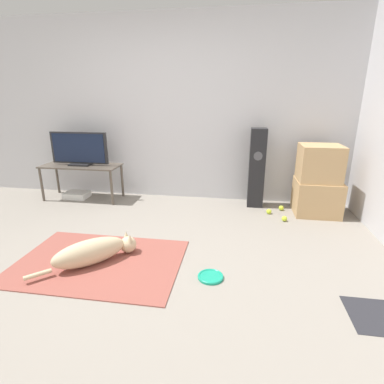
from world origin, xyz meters
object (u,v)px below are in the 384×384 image
at_px(frisbee, 211,277).
at_px(cardboard_box_upper, 320,163).
at_px(dog, 94,251).
at_px(tv, 79,149).
at_px(cardboard_box_lower, 317,197).
at_px(tennis_ball_by_boxes, 269,211).
at_px(game_console, 77,195).
at_px(tv_stand, 81,169).
at_px(tennis_ball_loose_on_carpet, 281,208).
at_px(tennis_ball_near_speaker, 284,219).
at_px(floor_speaker, 257,168).

bearing_deg(frisbee, cardboard_box_upper, 54.66).
bearing_deg(dog, tv, 120.56).
bearing_deg(cardboard_box_lower, tv, 178.49).
bearing_deg(cardboard_box_lower, tennis_ball_by_boxes, -168.68).
xyz_separation_m(frisbee, game_console, (-2.21, 1.78, 0.03)).
bearing_deg(dog, game_console, 123.49).
height_order(tv_stand, game_console, tv_stand).
xyz_separation_m(cardboard_box_lower, tennis_ball_loose_on_carpet, (-0.42, 0.04, -0.19)).
xyz_separation_m(cardboard_box_lower, tv, (-3.30, 0.09, 0.52)).
bearing_deg(frisbee, tennis_ball_by_boxes, 68.66).
relative_size(tennis_ball_by_boxes, tennis_ball_loose_on_carpet, 1.00).
xyz_separation_m(tv_stand, tennis_ball_by_boxes, (2.70, -0.20, -0.42)).
bearing_deg(tennis_ball_near_speaker, tv, 171.55).
distance_m(cardboard_box_lower, tennis_ball_by_boxes, 0.64).
xyz_separation_m(frisbee, floor_speaker, (0.44, 1.87, 0.52)).
bearing_deg(cardboard_box_upper, floor_speaker, 166.12).
relative_size(frisbee, game_console, 0.65).
bearing_deg(game_console, floor_speaker, 1.90).
xyz_separation_m(dog, tennis_ball_loose_on_carpet, (1.86, 1.66, -0.09)).
bearing_deg(tv, game_console, 177.64).
xyz_separation_m(frisbee, tennis_ball_near_speaker, (0.78, 1.35, 0.02)).
distance_m(tennis_ball_by_boxes, tennis_ball_near_speaker, 0.28).
height_order(frisbee, cardboard_box_upper, cardboard_box_upper).
xyz_separation_m(tv, tennis_ball_loose_on_carpet, (2.87, -0.05, -0.71)).
relative_size(dog, game_console, 2.19).
height_order(tennis_ball_near_speaker, tennis_ball_loose_on_carpet, same).
bearing_deg(tennis_ball_near_speaker, tennis_ball_by_boxes, 127.54).
relative_size(floor_speaker, tennis_ball_by_boxes, 16.25).
relative_size(cardboard_box_upper, tennis_ball_by_boxes, 7.53).
bearing_deg(tv, tennis_ball_by_boxes, -4.39).
xyz_separation_m(cardboard_box_upper, game_console, (-3.40, 0.10, -0.63)).
height_order(cardboard_box_lower, tv, tv).
distance_m(tv, tennis_ball_near_speaker, 2.98).
distance_m(dog, cardboard_box_upper, 2.84).
relative_size(frisbee, tv, 0.26).
bearing_deg(tv, tennis_ball_loose_on_carpet, -1.03).
distance_m(tv, tennis_ball_loose_on_carpet, 2.96).
height_order(dog, cardboard_box_upper, cardboard_box_upper).
height_order(frisbee, tennis_ball_near_speaker, tennis_ball_near_speaker).
distance_m(tv_stand, tv, 0.29).
distance_m(tv_stand, tennis_ball_near_speaker, 2.93).
height_order(tv, tennis_ball_near_speaker, tv).
bearing_deg(dog, floor_speaker, 50.02).
bearing_deg(tennis_ball_loose_on_carpet, tennis_ball_by_boxes, -138.46).
height_order(floor_speaker, tv, floor_speaker).
distance_m(frisbee, tennis_ball_near_speaker, 1.56).
height_order(frisbee, game_console, game_console).
bearing_deg(tennis_ball_loose_on_carpet, tv_stand, 179.02).
bearing_deg(dog, tennis_ball_loose_on_carpet, 41.68).
bearing_deg(tennis_ball_by_boxes, tennis_ball_near_speaker, -52.46).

